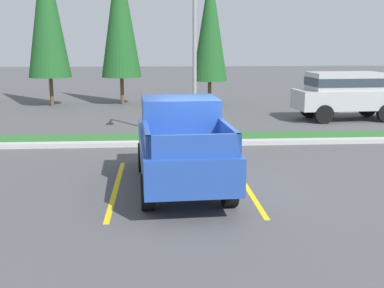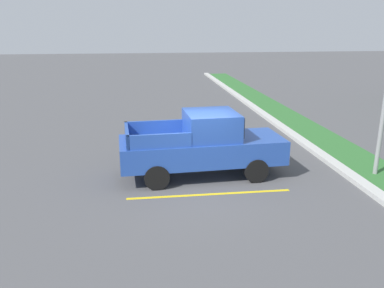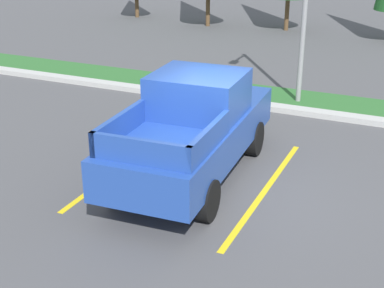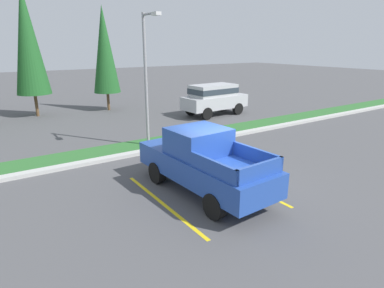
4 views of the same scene
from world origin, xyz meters
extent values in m
plane|color=#4C4C4F|center=(0.00, 0.00, 0.00)|extent=(120.00, 120.00, 0.00)
cube|color=yellow|center=(-2.33, 0.27, 0.00)|extent=(0.12, 4.80, 0.01)
cube|color=yellow|center=(0.77, 0.27, 0.00)|extent=(0.12, 4.80, 0.01)
cube|color=#B2B2AD|center=(0.00, 5.00, 0.07)|extent=(56.00, 0.40, 0.15)
cube|color=#2D662D|center=(0.00, 6.10, 0.03)|extent=(56.00, 1.80, 0.06)
cylinder|color=black|center=(-1.72, 1.77, 0.38)|extent=(0.32, 0.77, 0.76)
cylinder|color=black|center=(-0.02, 1.86, 0.38)|extent=(0.32, 0.77, 0.76)
cylinder|color=black|center=(-1.55, -1.32, 0.38)|extent=(0.32, 0.77, 0.76)
cylinder|color=black|center=(0.15, -1.23, 0.38)|extent=(0.32, 0.77, 0.76)
cube|color=#23479E|center=(-0.78, 0.27, 0.88)|extent=(2.17, 5.29, 0.76)
cube|color=#23479E|center=(-0.80, 0.57, 1.68)|extent=(1.84, 1.69, 0.84)
cube|color=#2D3842|center=(-0.84, 1.39, 1.73)|extent=(1.62, 0.15, 0.63)
cube|color=#23479E|center=(-1.56, -1.22, 1.48)|extent=(0.20, 1.90, 0.44)
cube|color=#23479E|center=(0.14, -1.13, 1.48)|extent=(0.20, 1.90, 0.44)
cube|color=#23479E|center=(-0.66, -2.08, 1.48)|extent=(1.80, 0.20, 0.44)
cube|color=silver|center=(-0.92, 2.82, 0.64)|extent=(1.81, 0.26, 0.28)
cylinder|color=brown|center=(-11.35, 16.60, 0.57)|extent=(0.20, 0.20, 1.14)
cylinder|color=brown|center=(-7.00, 15.83, 0.78)|extent=(0.20, 0.20, 1.55)
cylinder|color=brown|center=(-3.25, 16.32, 0.76)|extent=(0.20, 0.20, 1.51)
camera|label=1|loc=(-1.34, -10.93, 3.37)|focal=45.63mm
camera|label=2|loc=(11.17, -1.64, 4.72)|focal=36.98mm
camera|label=3|loc=(3.44, -9.11, 4.96)|focal=51.91mm
camera|label=4|loc=(-6.59, -7.78, 4.66)|focal=30.58mm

